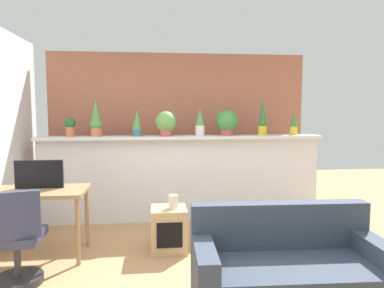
# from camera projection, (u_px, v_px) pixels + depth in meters

# --- Properties ---
(ground_plane) EXTENTS (12.00, 12.00, 0.00)m
(ground_plane) POSITION_uv_depth(u_px,v_px,m) (199.00, 287.00, 3.22)
(ground_plane) COLOR tan
(divider_wall) EXTENTS (4.03, 0.16, 1.20)m
(divider_wall) POSITION_uv_depth(u_px,v_px,m) (182.00, 180.00, 5.14)
(divider_wall) COLOR silver
(divider_wall) RESTS_ON ground
(plant_shelf) EXTENTS (4.03, 0.35, 0.04)m
(plant_shelf) POSITION_uv_depth(u_px,v_px,m) (182.00, 137.00, 5.04)
(plant_shelf) COLOR silver
(plant_shelf) RESTS_ON divider_wall
(brick_wall_behind) EXTENTS (4.03, 0.10, 2.50)m
(brick_wall_behind) POSITION_uv_depth(u_px,v_px,m) (179.00, 133.00, 5.67)
(brick_wall_behind) COLOR #AD664C
(brick_wall_behind) RESTS_ON ground
(potted_plant_0) EXTENTS (0.15, 0.15, 0.27)m
(potted_plant_0) POSITION_uv_depth(u_px,v_px,m) (70.00, 126.00, 4.89)
(potted_plant_0) COLOR #C66B42
(potted_plant_0) RESTS_ON plant_shelf
(potted_plant_1) EXTENTS (0.16, 0.16, 0.51)m
(potted_plant_1) POSITION_uv_depth(u_px,v_px,m) (96.00, 120.00, 4.93)
(potted_plant_1) COLOR #C66B42
(potted_plant_1) RESTS_ON plant_shelf
(potted_plant_2) EXTENTS (0.13, 0.13, 0.37)m
(potted_plant_2) POSITION_uv_depth(u_px,v_px,m) (137.00, 123.00, 4.98)
(potted_plant_2) COLOR #386B84
(potted_plant_2) RESTS_ON plant_shelf
(potted_plant_3) EXTENTS (0.30, 0.30, 0.35)m
(potted_plant_3) POSITION_uv_depth(u_px,v_px,m) (166.00, 123.00, 4.96)
(potted_plant_3) COLOR #B7474C
(potted_plant_3) RESTS_ON plant_shelf
(potted_plant_4) EXTENTS (0.13, 0.13, 0.39)m
(potted_plant_4) POSITION_uv_depth(u_px,v_px,m) (200.00, 122.00, 5.03)
(potted_plant_4) COLOR silver
(potted_plant_4) RESTS_ON plant_shelf
(potted_plant_5) EXTENTS (0.31, 0.31, 0.37)m
(potted_plant_5) POSITION_uv_depth(u_px,v_px,m) (227.00, 122.00, 5.12)
(potted_plant_5) COLOR #B7474C
(potted_plant_5) RESTS_ON plant_shelf
(potted_plant_6) EXTENTS (0.12, 0.12, 0.52)m
(potted_plant_6) POSITION_uv_depth(u_px,v_px,m) (263.00, 120.00, 5.11)
(potted_plant_6) COLOR gold
(potted_plant_6) RESTS_ON plant_shelf
(potted_plant_7) EXTENTS (0.11, 0.11, 0.36)m
(potted_plant_7) POSITION_uv_depth(u_px,v_px,m) (294.00, 123.00, 5.23)
(potted_plant_7) COLOR gold
(potted_plant_7) RESTS_ON plant_shelf
(desk) EXTENTS (1.10, 0.60, 0.75)m
(desk) POSITION_uv_depth(u_px,v_px,m) (34.00, 198.00, 3.81)
(desk) COLOR #99754C
(desk) RESTS_ON ground
(tv_monitor) EXTENTS (0.51, 0.04, 0.31)m
(tv_monitor) POSITION_uv_depth(u_px,v_px,m) (39.00, 174.00, 3.87)
(tv_monitor) COLOR black
(tv_monitor) RESTS_ON desk
(office_chair) EXTENTS (0.49, 0.50, 0.91)m
(office_chair) POSITION_uv_depth(u_px,v_px,m) (16.00, 245.00, 3.19)
(office_chair) COLOR #262628
(office_chair) RESTS_ON ground
(side_cube_shelf) EXTENTS (0.40, 0.41, 0.50)m
(side_cube_shelf) POSITION_uv_depth(u_px,v_px,m) (169.00, 229.00, 4.03)
(side_cube_shelf) COLOR tan
(side_cube_shelf) RESTS_ON ground
(vase_on_shelf) EXTENTS (0.11, 0.11, 0.15)m
(vase_on_shelf) POSITION_uv_depth(u_px,v_px,m) (173.00, 202.00, 3.98)
(vase_on_shelf) COLOR silver
(vase_on_shelf) RESTS_ON side_cube_shelf
(couch) EXTENTS (1.58, 0.81, 0.80)m
(couch) POSITION_uv_depth(u_px,v_px,m) (288.00, 272.00, 2.89)
(couch) COLOR #333D4C
(couch) RESTS_ON ground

